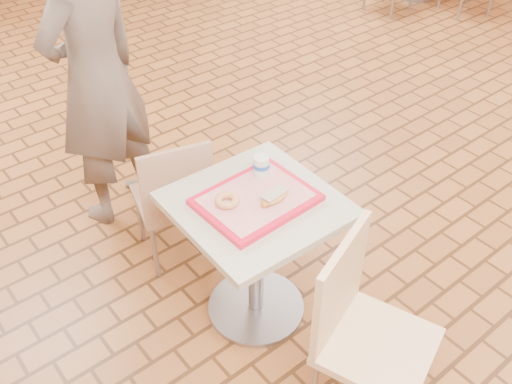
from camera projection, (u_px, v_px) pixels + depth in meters
wainscot_band at (370, 105)px, 3.74m from camera, size 8.00×10.00×1.00m
main_table at (256, 241)px, 2.74m from camera, size 0.71×0.71×0.75m
chair_main_front at (362, 326)px, 2.32m from camera, size 0.55×0.55×0.94m
chair_main_back at (174, 196)px, 3.07m from camera, size 0.47×0.47×0.83m
customer at (96, 76)px, 3.14m from camera, size 0.78×0.64×1.86m
serving_tray at (256, 200)px, 2.58m from camera, size 0.50×0.39×0.03m
ring_donut at (227, 200)px, 2.52m from camera, size 0.13×0.13×0.03m
long_john_donut at (274, 197)px, 2.53m from camera, size 0.16×0.09×0.05m
paper_cup at (261, 166)px, 2.67m from camera, size 0.08×0.08×0.10m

